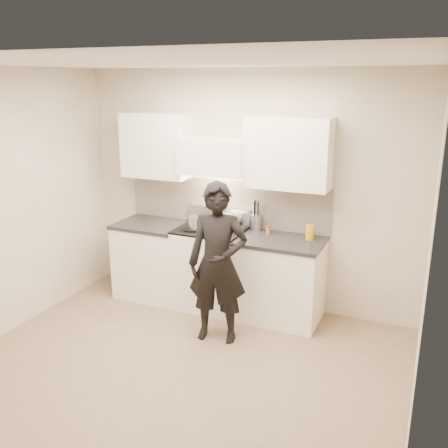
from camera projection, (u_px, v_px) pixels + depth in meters
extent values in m
plane|color=#887057|center=(176.00, 372.00, 4.56)|extent=(4.00, 4.00, 0.00)
cube|color=beige|center=(246.00, 190.00, 5.72)|extent=(4.00, 0.04, 2.70)
cube|color=beige|center=(10.00, 320.00, 2.64)|extent=(4.00, 0.04, 2.70)
cube|color=beige|center=(428.00, 265.00, 3.42)|extent=(0.04, 3.50, 2.70)
cube|color=silver|center=(167.00, 64.00, 3.80)|extent=(4.00, 3.50, 0.02)
cube|color=silver|center=(226.00, 202.00, 5.85)|extent=(2.50, 0.02, 0.53)
cube|color=silver|center=(221.00, 215.00, 5.88)|extent=(0.76, 0.08, 0.20)
cube|color=white|center=(215.00, 156.00, 5.55)|extent=(0.76, 0.40, 0.40)
cylinder|color=silver|center=(208.00, 175.00, 5.44)|extent=(0.66, 0.02, 0.02)
cube|color=white|center=(288.00, 153.00, 5.24)|extent=(0.90, 0.33, 0.75)
cube|color=white|center=(156.00, 146.00, 5.85)|extent=(0.80, 0.33, 0.75)
cube|color=beige|center=(256.00, 213.00, 5.72)|extent=(0.08, 0.01, 0.12)
cube|color=white|center=(211.00, 268.00, 5.80)|extent=(0.76, 0.65, 0.92)
cube|color=black|center=(211.00, 229.00, 5.67)|extent=(0.76, 0.65, 0.02)
cube|color=#BBBBBD|center=(228.00, 227.00, 5.71)|extent=(0.36, 0.34, 0.01)
cylinder|color=silver|center=(200.00, 250.00, 5.45)|extent=(0.62, 0.02, 0.02)
cylinder|color=black|center=(191.00, 230.00, 5.60)|extent=(0.18, 0.18, 0.01)
cylinder|color=black|center=(220.00, 233.00, 5.46)|extent=(0.18, 0.18, 0.01)
cylinder|color=black|center=(202.00, 223.00, 5.86)|extent=(0.18, 0.18, 0.01)
cylinder|color=black|center=(231.00, 226.00, 5.72)|extent=(0.18, 0.18, 0.01)
cube|color=white|center=(280.00, 281.00, 5.49)|extent=(0.90, 0.65, 0.88)
cube|color=black|center=(281.00, 241.00, 5.36)|extent=(0.92, 0.67, 0.04)
cube|color=white|center=(153.00, 261.00, 6.10)|extent=(0.80, 0.65, 0.88)
cube|color=black|center=(152.00, 225.00, 5.97)|extent=(0.82, 0.67, 0.04)
ellipsoid|color=silver|center=(228.00, 220.00, 5.65)|extent=(0.31, 0.31, 0.17)
torus|color=silver|center=(228.00, 216.00, 5.64)|extent=(0.32, 0.32, 0.01)
ellipsoid|color=beige|center=(228.00, 220.00, 5.65)|extent=(0.17, 0.17, 0.08)
cylinder|color=silver|center=(220.00, 214.00, 5.54)|extent=(0.11, 0.21, 0.16)
cylinder|color=silver|center=(197.00, 223.00, 5.59)|extent=(0.25, 0.25, 0.14)
cube|color=silver|center=(186.00, 218.00, 5.59)|extent=(0.05, 0.03, 0.01)
cube|color=silver|center=(208.00, 219.00, 5.55)|extent=(0.05, 0.03, 0.01)
cylinder|color=silver|center=(256.00, 222.00, 5.67)|extent=(0.13, 0.13, 0.18)
cylinder|color=black|center=(258.00, 215.00, 5.62)|extent=(0.01, 0.01, 0.32)
cylinder|color=silver|center=(258.00, 215.00, 5.65)|extent=(0.01, 0.01, 0.32)
cylinder|color=silver|center=(257.00, 214.00, 5.66)|extent=(0.01, 0.01, 0.32)
cylinder|color=black|center=(255.00, 214.00, 5.67)|extent=(0.01, 0.01, 0.32)
cylinder|color=silver|center=(254.00, 214.00, 5.66)|extent=(0.01, 0.01, 0.32)
cylinder|color=silver|center=(253.00, 215.00, 5.64)|extent=(0.01, 0.01, 0.32)
cylinder|color=black|center=(254.00, 215.00, 5.62)|extent=(0.01, 0.01, 0.32)
cylinder|color=silver|center=(256.00, 215.00, 5.61)|extent=(0.01, 0.01, 0.32)
cylinder|color=#C47F18|center=(268.00, 231.00, 5.54)|extent=(0.04, 0.04, 0.07)
cylinder|color=red|center=(268.00, 227.00, 5.52)|extent=(0.04, 0.04, 0.02)
cylinder|color=#C4970E|center=(310.00, 232.00, 5.33)|extent=(0.09, 0.09, 0.16)
imported|color=black|center=(218.00, 263.00, 4.94)|extent=(0.66, 0.50, 1.64)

